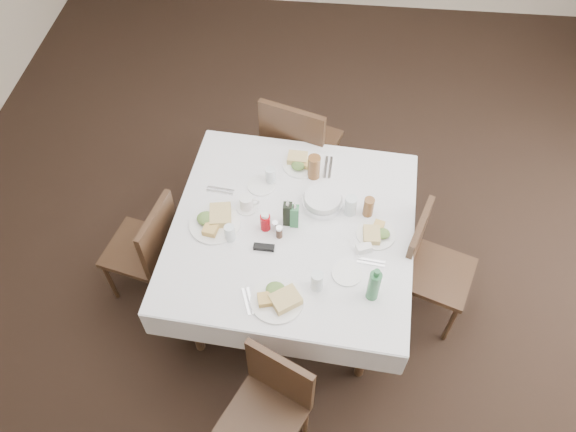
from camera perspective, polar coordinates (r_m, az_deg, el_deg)
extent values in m
plane|color=black|center=(4.08, 3.02, -5.80)|extent=(7.00, 7.00, 0.00)
cylinder|color=black|center=(3.53, -9.55, -10.53)|extent=(0.06, 0.06, 0.72)
cylinder|color=black|center=(4.07, -5.62, 2.38)|extent=(0.06, 0.06, 0.72)
cylinder|color=black|center=(3.43, 7.78, -13.21)|extent=(0.06, 0.06, 0.72)
cylinder|color=black|center=(3.99, 9.08, 0.42)|extent=(0.06, 0.06, 0.72)
cube|color=black|center=(3.38, 0.46, -1.33)|extent=(1.39, 1.39, 0.03)
cube|color=white|center=(3.37, 0.46, -1.11)|extent=(1.53, 1.53, 0.01)
cube|color=white|center=(3.91, 2.19, 6.26)|extent=(1.43, 0.12, 0.22)
cube|color=white|center=(3.10, -1.79, -12.90)|extent=(1.43, 0.12, 0.22)
cube|color=white|center=(3.46, 12.25, -3.79)|extent=(0.12, 1.43, 0.22)
cube|color=white|center=(3.59, -10.90, -0.58)|extent=(0.12, 1.43, 0.22)
cube|color=black|center=(4.21, 1.51, 7.31)|extent=(0.60, 0.60, 0.04)
cube|color=black|center=(3.89, 0.36, 7.95)|extent=(0.46, 0.19, 0.52)
cylinder|color=black|center=(4.47, 4.89, 6.05)|extent=(0.04, 0.04, 0.48)
cylinder|color=black|center=(4.21, 2.93, 2.39)|extent=(0.04, 0.04, 0.48)
cylinder|color=black|center=(4.57, 0.07, 7.56)|extent=(0.04, 0.04, 0.48)
cylinder|color=black|center=(4.31, -2.11, 4.06)|extent=(0.04, 0.04, 0.48)
cube|color=black|center=(3.21, -2.53, -19.91)|extent=(0.53, 0.53, 0.04)
cube|color=black|center=(3.06, -0.81, -15.91)|extent=(0.37, 0.20, 0.43)
cylinder|color=black|center=(3.48, -3.34, -17.23)|extent=(0.03, 0.03, 0.41)
cylinder|color=black|center=(3.42, 1.81, -19.99)|extent=(0.03, 0.03, 0.41)
cube|color=black|center=(3.69, 14.98, -5.69)|extent=(0.53, 0.53, 0.04)
cube|color=black|center=(3.51, 12.83, -2.69)|extent=(0.17, 0.40, 0.45)
cylinder|color=black|center=(3.78, 16.18, -10.43)|extent=(0.03, 0.03, 0.42)
cylinder|color=black|center=(3.78, 10.99, -8.60)|extent=(0.03, 0.03, 0.42)
cylinder|color=black|center=(3.98, 17.49, -6.17)|extent=(0.03, 0.03, 0.42)
cylinder|color=black|center=(3.97, 12.60, -4.44)|extent=(0.03, 0.03, 0.42)
cube|color=black|center=(3.80, -14.83, -3.29)|extent=(0.49, 0.49, 0.04)
cube|color=black|center=(3.55, -12.95, -2.07)|extent=(0.13, 0.41, 0.45)
cylinder|color=black|center=(4.12, -15.26, -2.35)|extent=(0.03, 0.03, 0.42)
cylinder|color=black|center=(3.99, -10.85, -3.71)|extent=(0.03, 0.03, 0.42)
cylinder|color=black|center=(3.98, -17.61, -6.28)|extent=(0.03, 0.03, 0.42)
cylinder|color=black|center=(3.84, -13.09, -7.85)|extent=(0.03, 0.03, 0.42)
cylinder|color=white|center=(3.68, 1.33, 5.26)|extent=(0.24, 0.24, 0.01)
cube|color=#B48D46|center=(3.68, 0.97, 5.92)|extent=(0.13, 0.11, 0.04)
cube|color=#CD8947|center=(3.65, 1.97, 5.25)|extent=(0.10, 0.09, 0.03)
ellipsoid|color=#3B5E20|center=(3.63, 1.04, 5.13)|extent=(0.09, 0.08, 0.04)
cylinder|color=white|center=(3.08, -1.13, -8.54)|extent=(0.29, 0.29, 0.02)
cube|color=#B48D46|center=(3.04, -0.26, -8.48)|extent=(0.19, 0.19, 0.05)
cube|color=#CD8947|center=(3.05, -2.15, -8.44)|extent=(0.11, 0.10, 0.04)
ellipsoid|color=#3B5E20|center=(3.08, -1.28, -7.46)|extent=(0.11, 0.10, 0.05)
cylinder|color=white|center=(3.36, 8.91, -1.80)|extent=(0.23, 0.23, 0.01)
cube|color=#B48D46|center=(3.32, 8.50, -1.90)|extent=(0.10, 0.13, 0.04)
cube|color=#CD8947|center=(3.37, 9.17, -1.04)|extent=(0.08, 0.09, 0.03)
ellipsoid|color=#3B5E20|center=(3.34, 9.60, -1.76)|extent=(0.09, 0.08, 0.04)
cylinder|color=white|center=(3.39, -7.44, -0.77)|extent=(0.31, 0.31, 0.02)
cube|color=#B48D46|center=(3.38, -6.88, 0.09)|extent=(0.15, 0.18, 0.05)
cube|color=#CD8947|center=(3.34, -7.83, -1.23)|extent=(0.10, 0.11, 0.04)
ellipsoid|color=#3B5E20|center=(3.38, -8.32, -0.24)|extent=(0.11, 0.10, 0.05)
cylinder|color=white|center=(3.56, -2.74, 3.14)|extent=(0.18, 0.18, 0.01)
cylinder|color=white|center=(3.18, 6.00, -5.81)|extent=(0.17, 0.17, 0.01)
cylinder|color=silver|center=(3.54, -1.77, 4.13)|extent=(0.06, 0.06, 0.12)
cylinder|color=silver|center=(3.08, 2.97, -6.61)|extent=(0.07, 0.07, 0.13)
cylinder|color=silver|center=(3.39, 6.39, 1.06)|extent=(0.07, 0.07, 0.13)
cylinder|color=silver|center=(3.28, -5.94, -1.73)|extent=(0.06, 0.06, 0.11)
cylinder|color=brown|center=(3.56, 2.66, 5.00)|extent=(0.08, 0.08, 0.17)
cylinder|color=brown|center=(3.40, 8.18, 0.92)|extent=(0.06, 0.06, 0.13)
cylinder|color=silver|center=(3.45, 3.52, 1.37)|extent=(0.25, 0.25, 0.05)
cylinder|color=white|center=(3.42, 3.54, 1.73)|extent=(0.22, 0.22, 0.05)
cube|color=black|center=(3.31, -0.04, 0.21)|extent=(0.05, 0.05, 0.17)
cone|color=silver|center=(3.22, -0.04, 1.41)|extent=(0.03, 0.03, 0.05)
cube|color=#2B6E3F|center=(3.30, 0.68, -0.02)|extent=(0.05, 0.05, 0.16)
cone|color=silver|center=(3.22, 0.69, 1.12)|extent=(0.03, 0.03, 0.05)
cylinder|color=#B5040D|center=(3.31, -2.32, -0.64)|extent=(0.06, 0.06, 0.11)
cylinder|color=white|center=(3.26, -2.36, 0.07)|extent=(0.05, 0.05, 0.02)
cylinder|color=white|center=(3.32, -1.31, -1.13)|extent=(0.03, 0.03, 0.07)
cylinder|color=silver|center=(3.29, -1.32, -0.72)|extent=(0.03, 0.03, 0.01)
cylinder|color=#422A1E|center=(3.29, -0.89, -1.71)|extent=(0.04, 0.04, 0.07)
cylinder|color=silver|center=(3.25, -0.90, -1.27)|extent=(0.04, 0.04, 0.01)
cylinder|color=white|center=(3.45, -4.20, 0.88)|extent=(0.13, 0.13, 0.01)
cylinder|color=white|center=(3.41, -4.25, 1.39)|extent=(0.08, 0.08, 0.09)
cylinder|color=black|center=(3.39, -4.28, 1.71)|extent=(0.07, 0.07, 0.01)
torus|color=white|center=(3.41, -3.39, 1.43)|extent=(0.06, 0.02, 0.06)
cube|color=black|center=(3.26, -2.46, -3.19)|extent=(0.12, 0.04, 0.03)
cylinder|color=#2B6E3F|center=(3.04, 8.71, -7.01)|extent=(0.07, 0.07, 0.22)
cylinder|color=#2B6E3F|center=(2.93, 9.01, -5.74)|extent=(0.03, 0.03, 0.04)
cube|color=white|center=(3.27, 7.72, -3.26)|extent=(0.10, 0.08, 0.04)
cube|color=pink|center=(3.26, 7.73, -3.19)|extent=(0.08, 0.06, 0.02)
cube|color=silver|center=(3.67, 3.85, 4.97)|extent=(0.02, 0.19, 0.01)
cube|color=silver|center=(3.67, 4.32, 4.92)|extent=(0.02, 0.19, 0.01)
cube|color=silver|center=(3.09, -3.81, -8.56)|extent=(0.07, 0.16, 0.01)
cube|color=silver|center=(3.09, -4.29, -8.67)|extent=(0.07, 0.16, 0.01)
cube|color=silver|center=(3.24, 8.41, -4.82)|extent=(0.16, 0.03, 0.01)
cube|color=silver|center=(3.25, 8.46, -4.46)|extent=(0.16, 0.03, 0.01)
cube|color=silver|center=(3.56, -6.82, 2.76)|extent=(0.18, 0.03, 0.01)
cube|color=silver|center=(3.55, -6.94, 2.43)|extent=(0.18, 0.03, 0.01)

